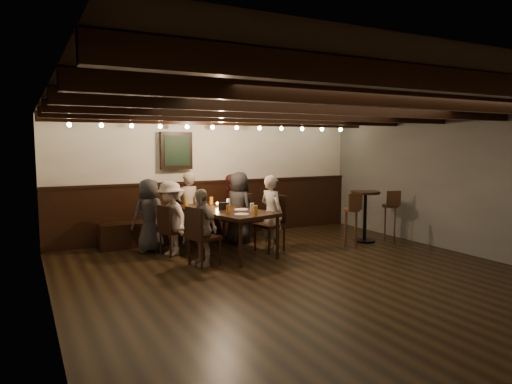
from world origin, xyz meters
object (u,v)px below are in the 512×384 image
person_right_near (239,207)px  person_bench_right (230,206)px  chair_right_far (270,234)px  person_left_near (171,218)px  bar_stool_right (390,222)px  person_left_far (202,227)px  chair_left_far (203,247)px  chair_left_near (173,240)px  chair_right_near (238,228)px  person_right_far (272,213)px  dining_table (222,213)px  person_bench_left (149,216)px  person_bench_centre (188,208)px  bar_stool_left (351,227)px  high_top_table (365,209)px

person_right_near → person_bench_right: bearing=-18.4°
chair_right_far → person_left_near: size_ratio=0.77×
person_right_near → bar_stool_right: bearing=-128.8°
person_left_far → bar_stool_right: bearing=76.0°
person_left_near → person_right_near: (1.45, 0.38, 0.05)m
chair_left_far → person_bench_right: person_bench_right is taller
chair_left_far → bar_stool_right: bearing=75.9°
chair_left_near → bar_stool_right: bearing=63.9°
chair_left_far → person_left_far: 0.32m
chair_right_near → person_right_far: (0.25, -0.86, 0.38)m
chair_right_near → person_right_near: person_right_near is taller
dining_table → bar_stool_right: bearing=-24.6°
dining_table → bar_stool_right: 3.36m
person_left_near → person_right_near: bearing=90.0°
person_bench_right → person_left_near: 1.71m
person_bench_left → chair_right_near: bearing=164.5°
person_right_near → person_bench_centre: bearing=51.3°
chair_right_far → person_bench_right: (-0.16, 1.35, 0.34)m
person_bench_right → person_left_near: person_bench_right is taller
chair_left_far → dining_table: bearing=122.0°
person_left_far → bar_stool_left: bearing=75.2°
person_bench_left → person_bench_right: bearing=-180.0°
chair_left_near → person_bench_left: (-0.29, 0.39, 0.38)m
person_left_near → person_right_near: size_ratio=0.93×
chair_right_far → person_right_far: bearing=-90.0°
bar_stool_right → chair_right_near: bearing=177.7°
bar_stool_left → bar_stool_right: size_ratio=1.00×
chair_right_far → person_right_far: (0.03, 0.01, 0.37)m
chair_left_far → person_bench_left: 1.41m
chair_left_near → person_right_far: 1.77m
chair_right_far → chair_left_near: bearing=58.0°
person_bench_centre → bar_stool_right: (3.55, -1.60, -0.31)m
person_right_far → chair_right_far: bearing=90.0°
chair_left_near → high_top_table: size_ratio=0.87×
chair_right_near → person_bench_left: size_ratio=0.74×
person_right_near → bar_stool_right: 2.96m
chair_right_far → high_top_table: bearing=-109.6°
chair_right_near → person_bench_left: bearing=74.5°
bar_stool_right → person_left_near: bearing=-169.8°
chair_left_far → high_top_table: 3.40m
person_right_far → bar_stool_left: 1.53m
chair_left_far → person_left_far: person_left_far is taller
chair_left_near → person_right_near: person_right_near is taller
person_left_near → person_right_far: (1.68, -0.50, 0.04)m
person_left_far → person_bench_left: bearing=-173.7°
dining_table → chair_left_far: size_ratio=2.38×
chair_right_near → person_bench_centre: person_bench_centre is taller
person_bench_right → bar_stool_right: 3.15m
person_bench_centre → person_left_far: size_ratio=1.13×
person_bench_right → bar_stool_right: person_bench_right is taller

